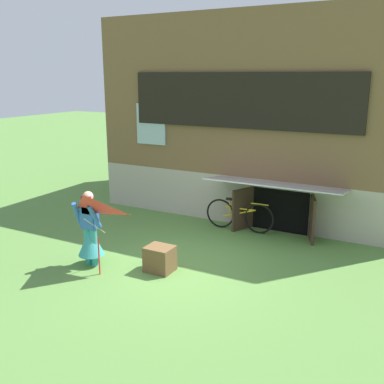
# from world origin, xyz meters

# --- Properties ---
(ground_plane) EXTENTS (60.00, 60.00, 0.00)m
(ground_plane) POSITION_xyz_m (0.00, 0.00, 0.00)
(ground_plane) COLOR #56843D
(log_house) EXTENTS (8.27, 5.88, 5.26)m
(log_house) POSITION_xyz_m (0.00, 5.37, 2.63)
(log_house) COLOR #ADA393
(log_house) RESTS_ON ground_plane
(person) EXTENTS (0.61, 0.52, 1.54)m
(person) POSITION_xyz_m (-1.63, -0.77, 0.65)
(person) COLOR teal
(person) RESTS_ON ground_plane
(kite) EXTENTS (0.95, 0.98, 1.52)m
(kite) POSITION_xyz_m (-1.24, -1.31, 1.24)
(kite) COLOR red
(kite) RESTS_ON ground_plane
(bicycle_yellow) EXTENTS (1.76, 0.11, 0.80)m
(bicycle_yellow) POSITION_xyz_m (0.23, 2.57, 0.39)
(bicycle_yellow) COLOR black
(bicycle_yellow) RESTS_ON ground_plane
(wooden_crate) EXTENTS (0.53, 0.45, 0.50)m
(wooden_crate) POSITION_xyz_m (-0.24, -0.37, 0.25)
(wooden_crate) COLOR brown
(wooden_crate) RESTS_ON ground_plane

